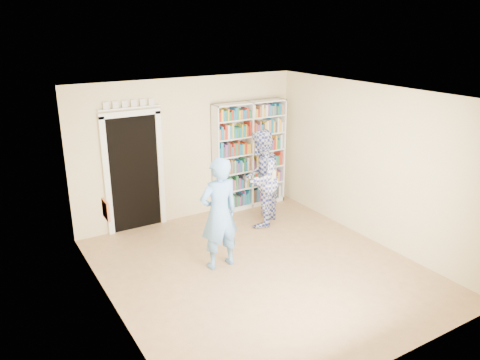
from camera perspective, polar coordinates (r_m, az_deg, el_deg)
name	(u,v)px	position (r m, az deg, el deg)	size (l,w,h in m)	color
floor	(260,269)	(7.41, 2.51, -10.79)	(5.00, 5.00, 0.00)	#956A48
ceiling	(263,95)	(6.52, 2.85, 10.34)	(5.00, 5.00, 0.00)	white
wall_back	(189,149)	(8.94, -6.26, 3.72)	(4.50, 4.50, 0.00)	beige
wall_left	(109,219)	(5.98, -15.66, -4.63)	(5.00, 5.00, 0.00)	beige
wall_right	(372,164)	(8.25, 15.80, 1.84)	(5.00, 5.00, 0.00)	beige
bookshelf	(249,155)	(9.45, 1.15, 3.08)	(1.58, 0.30, 2.17)	white
doorway	(134,167)	(8.58, -12.82, 1.54)	(1.10, 0.08, 2.43)	black
wall_art	(106,210)	(6.14, -16.04, -3.51)	(0.03, 0.25, 0.25)	brown
man_blue	(219,214)	(7.12, -2.56, -4.12)	(0.65, 0.42, 1.77)	#6098D7
man_plaid	(260,179)	(8.60, 2.50, 0.17)	(0.89, 0.69, 1.82)	navy
paper_sheet	(272,172)	(8.41, 3.90, 0.93)	(0.23, 0.01, 0.32)	white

